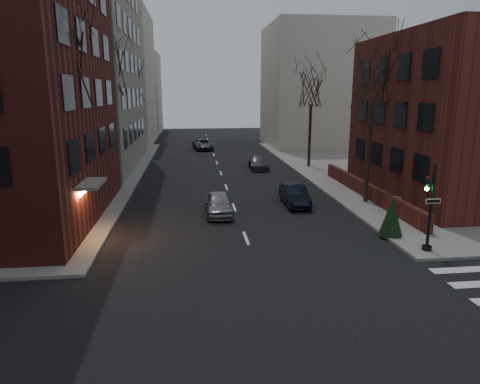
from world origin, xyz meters
The scene contains 20 objects.
building_left_tan centered at (-17.00, 34.00, 14.00)m, with size 18.00×18.00×28.00m, color gray.
building_right_brick centered at (16.50, 19.00, 5.50)m, with size 12.00×14.00×11.00m, color #582319.
low_wall_right centered at (9.30, 19.00, 0.65)m, with size 0.35×16.00×1.00m, color #582319.
building_distant_la centered at (-15.00, 55.00, 9.00)m, with size 14.00×16.00×18.00m, color beige.
building_distant_ra centered at (15.00, 50.00, 8.00)m, with size 14.00×14.00×16.00m, color beige.
building_distant_lb centered at (-13.00, 72.00, 7.00)m, with size 10.00×12.00×14.00m, color beige.
traffic_signal centered at (7.94, 8.99, 1.91)m, with size 0.76×0.44×4.00m.
tree_left_a centered at (-8.80, 14.00, 8.47)m, with size 4.18×4.18×10.26m.
tree_left_b centered at (-8.80, 26.00, 8.91)m, with size 4.40×4.40×10.80m.
tree_left_c centered at (-8.80, 40.00, 8.03)m, with size 3.96×3.96×9.72m.
tree_right_a centered at (8.80, 18.00, 8.03)m, with size 3.96×3.96×9.72m.
tree_right_b centered at (8.80, 32.00, 7.59)m, with size 3.74×3.74×9.18m.
streetlamp_near centered at (-8.20, 22.00, 4.24)m, with size 0.36×0.36×6.28m.
streetlamp_far centered at (-8.20, 42.00, 4.24)m, with size 0.36×0.36×6.28m.
parked_sedan centered at (4.00, 18.14, 0.66)m, with size 1.40×4.03×1.33m, color black.
car_lane_silver centered at (-1.07, 16.48, 0.67)m, with size 1.58×3.93×1.34m, color gray.
car_lane_gray centered at (3.78, 31.88, 0.63)m, with size 1.76×4.33×1.26m, color #3F3E43.
car_lane_far centered at (-1.13, 46.71, 0.67)m, with size 2.22×4.82×1.34m, color #404045.
sandwich_board centered at (9.65, 15.58, 0.60)m, with size 0.40×0.57×0.91m, color white.
evergreen_shrub centered at (7.30, 11.23, 1.12)m, with size 1.17×1.17×1.95m, color black.
Camera 1 is at (-2.67, -8.43, 7.23)m, focal length 32.00 mm.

